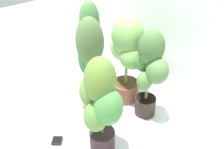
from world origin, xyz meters
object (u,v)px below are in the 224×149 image
object	(u,v)px
potted_plant_back_center	(127,54)
hygrometer_box	(58,141)
potted_plant_center	(90,62)
potted_plant_front_right	(100,103)
potted_plant_back_left	(89,44)
potted_plant_back_right	(149,70)

from	to	relation	value
potted_plant_back_center	hygrometer_box	world-z (taller)	potted_plant_back_center
potted_plant_center	potted_plant_front_right	bearing A→B (deg)	-35.98
potted_plant_center	hygrometer_box	size ratio (longest dim) A/B	8.21
potted_plant_center	potted_plant_back_center	world-z (taller)	potted_plant_center
potted_plant_center	potted_plant_back_left	bearing A→B (deg)	136.30
hygrometer_box	potted_plant_back_left	bearing A→B (deg)	73.50
potted_plant_front_right	potted_plant_back_left	xyz separation A→B (m)	(-0.62, 0.51, 0.06)
potted_plant_back_right	potted_plant_back_left	size ratio (longest dim) A/B	0.87
potted_plant_back_right	potted_plant_center	size ratio (longest dim) A/B	0.88
potted_plant_center	potted_plant_front_right	world-z (taller)	potted_plant_center
potted_plant_back_right	potted_plant_front_right	size ratio (longest dim) A/B	1.01
potted_plant_back_right	hygrometer_box	size ratio (longest dim) A/B	7.25
hygrometer_box	potted_plant_center	bearing A→B (deg)	53.38
potted_plant_center	potted_plant_front_right	distance (m)	0.43
potted_plant_back_center	potted_plant_front_right	distance (m)	0.68
potted_plant_back_left	potted_plant_back_center	bearing A→B (deg)	17.79
potted_plant_center	potted_plant_back_left	xyz separation A→B (m)	(-0.27, 0.26, -0.01)
potted_plant_front_right	potted_plant_back_left	size ratio (longest dim) A/B	0.86
potted_plant_back_center	hygrometer_box	distance (m)	0.95
hygrometer_box	potted_plant_back_center	bearing A→B (deg)	45.62
potted_plant_center	potted_plant_back_center	distance (m)	0.39
potted_plant_back_left	potted_plant_center	bearing A→B (deg)	-43.70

